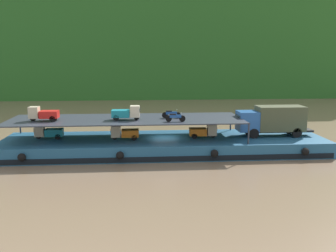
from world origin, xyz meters
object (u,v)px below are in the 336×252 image
covered_lorry (272,120)px  mini_truck_lower_aft (124,133)px  motorcycle_upper_port (175,117)px  mini_truck_upper_stern (43,114)px  mini_truck_upper_mid (126,113)px  cargo_barge (165,145)px  mini_truck_lower_mid (203,131)px  motorcycle_upper_centre (171,114)px  mini_truck_lower_stern (48,132)px

covered_lorry → mini_truck_lower_aft: size_ratio=2.87×
covered_lorry → motorcycle_upper_port: (-10.24, -2.13, 0.74)m
mini_truck_upper_stern → motorcycle_upper_port: size_ratio=1.45×
mini_truck_upper_mid → motorcycle_upper_port: bearing=-16.7°
cargo_barge → motorcycle_upper_port: size_ratio=16.93×
cargo_barge → covered_lorry: bearing=0.2°
cargo_barge → mini_truck_upper_stern: size_ratio=11.68×
covered_lorry → mini_truck_lower_mid: 7.29m
cargo_barge → motorcycle_upper_centre: (0.68, 0.03, 3.18)m
mini_truck_upper_mid → motorcycle_upper_port: 4.85m
mini_truck_lower_mid → motorcycle_upper_centre: motorcycle_upper_centre is taller
cargo_barge → mini_truck_lower_mid: bearing=-4.8°
mini_truck_upper_stern → motorcycle_upper_port: bearing=-6.4°
mini_truck_lower_stern → motorcycle_upper_port: motorcycle_upper_port is taller
motorcycle_upper_centre → cargo_barge: bearing=-177.6°
mini_truck_upper_stern → mini_truck_lower_mid: bearing=1.3°
mini_truck_lower_aft → mini_truck_lower_mid: (7.91, 0.11, 0.00)m
mini_truck_lower_stern → mini_truck_upper_stern: size_ratio=1.01×
cargo_barge → motorcycle_upper_port: bearing=-67.3°
mini_truck_lower_mid → mini_truck_upper_stern: 15.71m
covered_lorry → mini_truck_upper_stern: size_ratio=2.85×
mini_truck_lower_stern → mini_truck_upper_mid: mini_truck_upper_mid is taller
mini_truck_lower_stern → cargo_barge: bearing=-2.5°
mini_truck_upper_stern → cargo_barge: bearing=3.4°
mini_truck_lower_aft → motorcycle_upper_port: size_ratio=1.44×
mini_truck_lower_mid → mini_truck_upper_stern: bearing=-178.7°
motorcycle_upper_port → cargo_barge: bearing=112.7°
mini_truck_lower_stern → motorcycle_upper_centre: (12.25, -0.48, 1.74)m
motorcycle_upper_port → mini_truck_lower_aft: bearing=161.3°
motorcycle_upper_centre → mini_truck_lower_mid: bearing=-6.3°
covered_lorry → cargo_barge: bearing=-179.8°
cargo_barge → mini_truck_upper_stern: mini_truck_upper_stern is taller
mini_truck_lower_aft → mini_truck_lower_mid: 7.91m
mini_truck_lower_stern → motorcycle_upper_centre: size_ratio=1.47×
mini_truck_lower_mid → mini_truck_upper_stern: (-15.58, -0.35, 2.00)m
mini_truck_lower_mid → mini_truck_upper_stern: mini_truck_upper_stern is taller
mini_truck_lower_mid → mini_truck_upper_mid: 7.93m
motorcycle_upper_port → motorcycle_upper_centre: (-0.20, 2.12, 0.00)m
covered_lorry → mini_truck_lower_mid: size_ratio=2.81×
cargo_barge → mini_truck_upper_mid: mini_truck_upper_mid is taller
cargo_barge → motorcycle_upper_centre: motorcycle_upper_centre is taller
motorcycle_upper_centre → mini_truck_lower_stern: bearing=177.8°
mini_truck_lower_stern → mini_truck_lower_mid: same height
mini_truck_upper_mid → motorcycle_upper_port: (4.64, -1.39, -0.26)m
covered_lorry → motorcycle_upper_port: covered_lorry is taller
covered_lorry → mini_truck_lower_stern: bearing=178.8°
cargo_barge → mini_truck_lower_stern: (-11.57, 0.50, 1.44)m
mini_truck_lower_aft → mini_truck_upper_mid: mini_truck_upper_mid is taller
mini_truck_lower_aft → motorcycle_upper_centre: 5.02m
covered_lorry → motorcycle_upper_centre: 10.46m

